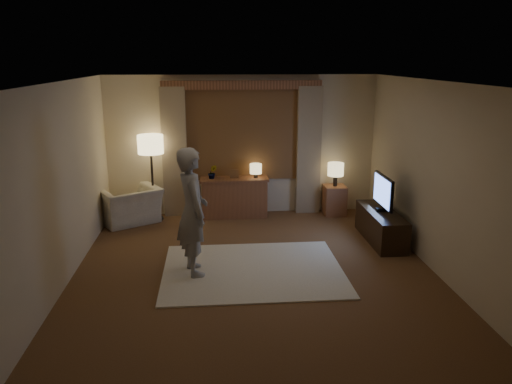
{
  "coord_description": "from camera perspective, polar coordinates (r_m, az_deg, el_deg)",
  "views": [
    {
      "loc": [
        -0.54,
        -6.47,
        2.9
      ],
      "look_at": [
        0.08,
        0.6,
        0.98
      ],
      "focal_mm": 35.0,
      "sensor_mm": 36.0,
      "label": 1
    }
  ],
  "objects": [
    {
      "name": "floor_lamp",
      "position": [
        9.12,
        -11.94,
        4.83
      ],
      "size": [
        0.46,
        0.46,
        1.57
      ],
      "color": "black",
      "rests_on": "floor"
    },
    {
      "name": "sideboard",
      "position": [
        9.33,
        -2.47,
        -0.72
      ],
      "size": [
        1.2,
        0.4,
        0.7
      ],
      "primitive_type": "cube",
      "color": "brown",
      "rests_on": "floor"
    },
    {
      "name": "armchair",
      "position": [
        9.26,
        -14.29,
        -1.47
      ],
      "size": [
        1.31,
        1.27,
        0.65
      ],
      "primitive_type": "imported",
      "rotation": [
        0.0,
        0.0,
        -2.59
      ],
      "color": "beige",
      "rests_on": "floor"
    },
    {
      "name": "room",
      "position": [
        7.17,
        -0.54,
        2.53
      ],
      "size": [
        5.04,
        5.54,
        2.64
      ],
      "color": "brown",
      "rests_on": "ground"
    },
    {
      "name": "tv",
      "position": [
        8.2,
        14.33,
        0.01
      ],
      "size": [
        0.2,
        0.81,
        0.59
      ],
      "color": "black",
      "rests_on": "tv_stand"
    },
    {
      "name": "person",
      "position": [
        6.76,
        -7.28,
        -2.23
      ],
      "size": [
        0.58,
        0.73,
        1.75
      ],
      "primitive_type": "imported",
      "rotation": [
        0.0,
        0.0,
        1.85
      ],
      "color": "gray",
      "rests_on": "rug"
    },
    {
      "name": "plant",
      "position": [
        9.2,
        -5.0,
        2.22
      ],
      "size": [
        0.17,
        0.13,
        0.3
      ],
      "primitive_type": "imported",
      "color": "#999999",
      "rests_on": "sideboard"
    },
    {
      "name": "rug",
      "position": [
        7.09,
        -0.35,
        -8.89
      ],
      "size": [
        2.5,
        2.0,
        0.02
      ],
      "primitive_type": "cube",
      "color": "beige",
      "rests_on": "floor"
    },
    {
      "name": "table_lamp_side",
      "position": [
        9.43,
        9.09,
        2.5
      ],
      "size": [
        0.3,
        0.3,
        0.44
      ],
      "color": "black",
      "rests_on": "side_table"
    },
    {
      "name": "side_table",
      "position": [
        9.57,
        8.95,
        -0.93
      ],
      "size": [
        0.4,
        0.4,
        0.56
      ],
      "primitive_type": "cube",
      "color": "brown",
      "rests_on": "floor"
    },
    {
      "name": "table_lamp_sideboard",
      "position": [
        9.22,
        -0.03,
        2.61
      ],
      "size": [
        0.22,
        0.22,
        0.3
      ],
      "color": "black",
      "rests_on": "sideboard"
    },
    {
      "name": "picture_frame",
      "position": [
        9.22,
        -2.5,
        1.97
      ],
      "size": [
        0.16,
        0.02,
        0.2
      ],
      "primitive_type": "cube",
      "color": "brown",
      "rests_on": "sideboard"
    },
    {
      "name": "tv_stand",
      "position": [
        8.36,
        14.09,
        -3.79
      ],
      "size": [
        0.45,
        1.4,
        0.5
      ],
      "primitive_type": "cube",
      "color": "black",
      "rests_on": "floor"
    }
  ]
}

